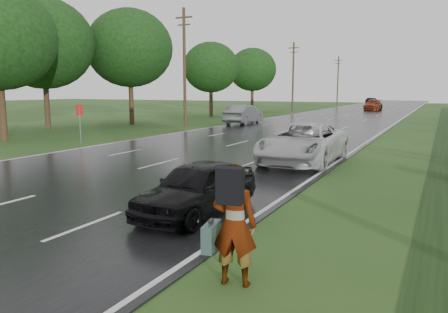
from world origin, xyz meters
name	(u,v)px	position (x,y,z in m)	size (l,w,h in m)	color
road	(341,117)	(0.00, 45.00, 0.02)	(14.00, 180.00, 0.04)	black
edge_stripe_east	(402,118)	(6.75, 45.00, 0.04)	(0.12, 180.00, 0.01)	silver
edge_stripe_west	(286,115)	(-6.75, 45.00, 0.04)	(0.12, 180.00, 0.01)	silver
center_line	(341,117)	(0.00, 45.00, 0.04)	(0.12, 180.00, 0.01)	silver
road_sign	(80,116)	(-8.50, 12.00, 1.64)	(0.50, 0.06, 2.30)	slate
utility_pole_mid	(184,66)	(-9.20, 25.00, 5.20)	(1.60, 0.26, 10.00)	#382917
utility_pole_far	(293,76)	(-9.20, 55.00, 5.20)	(1.60, 0.26, 10.00)	#382917
utility_pole_distant	(338,80)	(-9.20, 85.00, 5.20)	(1.60, 0.26, 10.00)	#382917
tree_west_c	(130,48)	(-15.00, 25.00, 6.92)	(7.80, 7.80, 10.43)	#382917
tree_west_d	(211,67)	(-14.20, 39.00, 5.82)	(6.60, 6.60, 8.80)	#382917
tree_west_e	(43,43)	(-18.00, 18.00, 6.83)	(8.00, 8.00, 10.44)	#382917
tree_west_f	(252,70)	(-14.80, 53.00, 6.14)	(7.00, 7.00, 9.29)	#382917
pedestrian	(233,223)	(7.89, -1.19, 1.04)	(1.00, 0.77, 2.02)	#A5998C
white_pickup	(303,143)	(5.46, 11.04, 0.90)	(2.86, 6.19, 1.72)	silver
dark_sedan	(197,188)	(5.37, 2.00, 0.73)	(1.62, 4.04, 1.38)	black
silver_sedan	(244,114)	(-5.80, 29.82, 0.92)	(1.87, 5.36, 1.76)	#92949A
far_car_red	(373,105)	(1.00, 63.73, 0.88)	(2.34, 5.76, 1.67)	maroon
far_car_dark	(372,101)	(-3.32, 92.57, 0.76)	(1.53, 4.39, 1.45)	black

